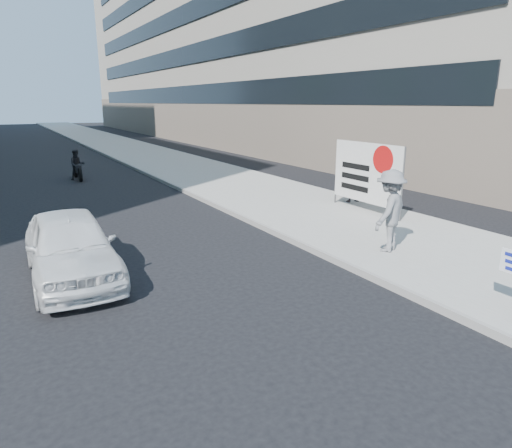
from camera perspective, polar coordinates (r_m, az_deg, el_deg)
ground at (r=9.84m, az=3.24°, el=-6.35°), size 160.00×160.00×0.00m
near_sidewalk at (r=29.33m, az=-11.49°, el=7.84°), size 5.00×120.00×0.15m
near_building at (r=45.83m, az=-0.49°, el=23.05°), size 14.00×70.00×20.00m
jogger at (r=11.11m, az=16.36°, el=1.59°), size 1.44×1.16×1.94m
pedestrian_woman at (r=16.42m, az=12.13°, el=5.91°), size 0.71×0.50×1.86m
protest_banner at (r=15.00m, az=13.66°, el=6.23°), size 0.08×3.06×2.20m
white_sedan_near at (r=10.17m, az=-22.17°, el=-2.57°), size 1.73×4.15×1.41m
motorcycle at (r=23.35m, az=-21.44°, el=6.73°), size 0.71×2.04×1.42m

